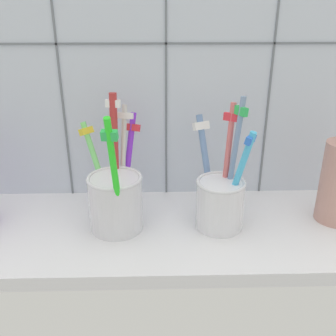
# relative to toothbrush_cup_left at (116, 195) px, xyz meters

# --- Properties ---
(counter_slab) EXTENTS (0.64, 0.22, 0.02)m
(counter_slab) POSITION_rel_toothbrush_cup_left_xyz_m (0.07, -0.01, -0.06)
(counter_slab) COLOR silver
(counter_slab) RESTS_ON ground
(tile_wall_back) EXTENTS (0.64, 0.02, 0.45)m
(tile_wall_back) POSITION_rel_toothbrush_cup_left_xyz_m (0.07, 0.11, 0.16)
(tile_wall_back) COLOR silver
(tile_wall_back) RESTS_ON ground
(toothbrush_cup_left) EXTENTS (0.09, 0.14, 0.19)m
(toothbrush_cup_left) POSITION_rel_toothbrush_cup_left_xyz_m (0.00, 0.00, 0.00)
(toothbrush_cup_left) COLOR silver
(toothbrush_cup_left) RESTS_ON counter_slab
(toothbrush_cup_right) EXTENTS (0.08, 0.10, 0.19)m
(toothbrush_cup_right) POSITION_rel_toothbrush_cup_left_xyz_m (0.15, -0.00, -0.00)
(toothbrush_cup_right) COLOR white
(toothbrush_cup_right) RESTS_ON counter_slab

